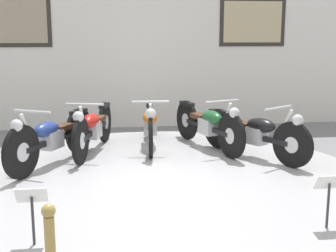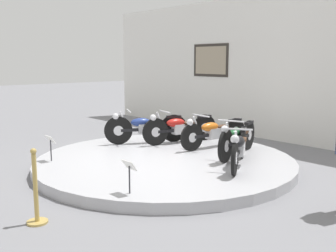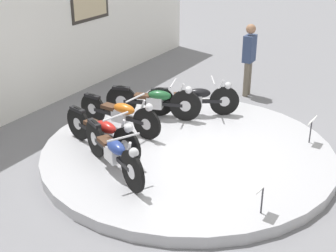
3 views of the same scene
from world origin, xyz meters
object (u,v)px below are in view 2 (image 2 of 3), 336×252
(motorcycle_blue, at_px, (145,127))
(info_placard_front_centre, at_px, (129,170))
(motorcycle_orange, at_px, (213,131))
(motorcycle_black, at_px, (239,146))
(motorcycle_red, at_px, (179,127))
(motorcycle_green, at_px, (237,137))
(info_placard_front_left, at_px, (51,143))
(stanchion_post_right_of_entry, at_px, (36,198))

(motorcycle_blue, height_order, info_placard_front_centre, motorcycle_blue)
(motorcycle_orange, bearing_deg, motorcycle_black, -31.34)
(motorcycle_orange, bearing_deg, motorcycle_blue, -148.51)
(motorcycle_red, xyz_separation_m, motorcycle_black, (2.29, -0.63, -0.01))
(motorcycle_red, bearing_deg, info_placard_front_centre, -54.68)
(motorcycle_green, height_order, info_placard_front_left, motorcycle_green)
(motorcycle_green, bearing_deg, info_placard_front_centre, -82.07)
(motorcycle_blue, bearing_deg, motorcycle_black, -0.03)
(info_placard_front_centre, distance_m, stanchion_post_right_of_entry, 1.36)
(motorcycle_red, relative_size, info_placard_front_left, 3.80)
(motorcycle_orange, relative_size, info_placard_front_centre, 3.83)
(motorcycle_black, height_order, info_placard_front_centre, motorcycle_black)
(motorcycle_blue, xyz_separation_m, info_placard_front_centre, (2.72, -2.45, -0.03))
(motorcycle_orange, bearing_deg, motorcycle_red, -164.72)
(motorcycle_blue, bearing_deg, motorcycle_orange, 31.49)
(stanchion_post_right_of_entry, bearing_deg, motorcycle_blue, 122.71)
(motorcycle_orange, xyz_separation_m, info_placard_front_centre, (1.31, -3.31, -0.01))
(motorcycle_blue, bearing_deg, motorcycle_green, 15.29)
(info_placard_front_centre, bearing_deg, motorcycle_black, 87.43)
(motorcycle_black, distance_m, stanchion_post_right_of_entry, 3.79)
(motorcycle_black, bearing_deg, motorcycle_red, 164.71)
(info_placard_front_centre, bearing_deg, motorcycle_blue, 137.94)
(motorcycle_blue, bearing_deg, motorcycle_red, 49.32)
(motorcycle_red, height_order, info_placard_front_centre, motorcycle_red)
(info_placard_front_left, height_order, stanchion_post_right_of_entry, stanchion_post_right_of_entry)
(motorcycle_red, xyz_separation_m, motorcycle_green, (1.75, 0.00, 0.00))
(motorcycle_red, distance_m, info_placard_front_left, 3.11)
(motorcycle_black, xyz_separation_m, info_placard_front_centre, (-0.11, -2.45, -0.01))
(motorcycle_red, relative_size, info_placard_front_centre, 3.80)
(motorcycle_black, height_order, stanchion_post_right_of_entry, stanchion_post_right_of_entry)
(motorcycle_black, distance_m, info_placard_front_centre, 2.45)
(motorcycle_blue, xyz_separation_m, motorcycle_green, (2.29, 0.63, -0.01))
(motorcycle_green, height_order, info_placard_front_centre, motorcycle_green)
(motorcycle_orange, relative_size, stanchion_post_right_of_entry, 1.91)
(motorcycle_orange, bearing_deg, info_placard_front_centre, -68.45)
(motorcycle_black, bearing_deg, motorcycle_green, 130.65)
(motorcycle_blue, relative_size, stanchion_post_right_of_entry, 1.77)
(motorcycle_green, bearing_deg, motorcycle_blue, -164.71)
(info_placard_front_centre, bearing_deg, stanchion_post_right_of_entry, -103.03)
(motorcycle_blue, height_order, stanchion_post_right_of_entry, stanchion_post_right_of_entry)
(info_placard_front_left, bearing_deg, info_placard_front_centre, 0.00)
(motorcycle_green, distance_m, info_placard_front_left, 3.77)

